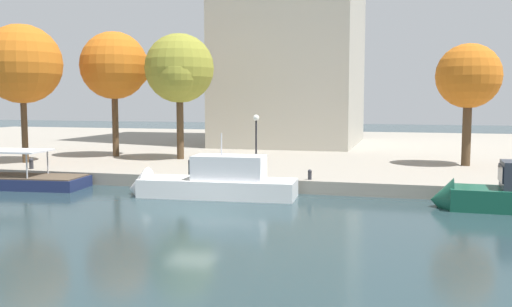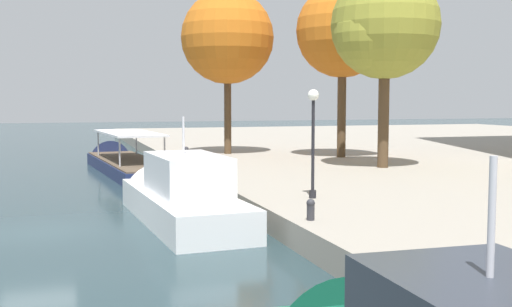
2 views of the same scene
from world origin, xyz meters
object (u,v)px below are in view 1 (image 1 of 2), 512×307
at_px(tree_1, 469,78).
at_px(mooring_bollard_0, 31,163).
at_px(mooring_bollard_1, 310,174).
at_px(tree_2, 179,71).
at_px(tree_3, 116,67).
at_px(tree_0, 21,64).
at_px(motor_yacht_1, 209,185).
at_px(lamp_post, 256,136).

bearing_deg(tree_1, mooring_bollard_0, -160.89).
distance_m(mooring_bollard_0, tree_1, 33.45).
xyz_separation_m(mooring_bollard_1, tree_2, (-12.75, 9.23, 7.14)).
bearing_deg(tree_3, tree_2, -9.45).
distance_m(mooring_bollard_0, tree_0, 8.92).
bearing_deg(tree_3, tree_1, 1.21).
relative_size(tree_2, tree_3, 0.96).
xyz_separation_m(mooring_bollard_0, tree_0, (-3.27, 3.60, 7.48)).
xyz_separation_m(mooring_bollard_1, tree_3, (-19.17, 10.30, 7.55)).
xyz_separation_m(motor_yacht_1, tree_0, (-18.24, 6.80, 8.02)).
distance_m(tree_1, tree_3, 29.57).
bearing_deg(motor_yacht_1, tree_0, -24.30).
relative_size(tree_1, tree_2, 0.88).
distance_m(motor_yacht_1, lamp_post, 5.74).
relative_size(lamp_post, tree_1, 0.44).
xyz_separation_m(motor_yacht_1, lamp_post, (1.71, 4.76, 2.72)).
distance_m(mooring_bollard_1, tree_1, 16.34).
bearing_deg(lamp_post, mooring_bollard_0, -174.66).
distance_m(motor_yacht_1, mooring_bollard_0, 15.32).
bearing_deg(lamp_post, motor_yacht_1, -109.79).
relative_size(motor_yacht_1, mooring_bollard_1, 16.20).
xyz_separation_m(tree_0, tree_1, (34.32, 7.15, -1.20)).
distance_m(lamp_post, tree_1, 17.55).
relative_size(motor_yacht_1, tree_3, 0.97).
bearing_deg(mooring_bollard_1, tree_0, 171.06).
relative_size(motor_yacht_1, lamp_post, 2.63).
xyz_separation_m(tree_1, tree_2, (-23.11, -1.69, 0.78)).
xyz_separation_m(lamp_post, tree_1, (14.37, 9.20, 4.10)).
distance_m(tree_0, tree_2, 12.48).
height_order(tree_0, tree_2, tree_0).
bearing_deg(mooring_bollard_0, tree_0, 132.21).
distance_m(tree_1, tree_2, 23.18).
xyz_separation_m(motor_yacht_1, mooring_bollard_0, (-14.97, 3.20, 0.54)).
bearing_deg(lamp_post, mooring_bollard_1, -23.31).
relative_size(mooring_bollard_0, tree_0, 0.07).
relative_size(mooring_bollard_0, lamp_post, 0.20).
xyz_separation_m(lamp_post, tree_2, (-8.74, 7.50, 4.88)).
bearing_deg(tree_1, motor_yacht_1, -139.06).
bearing_deg(mooring_bollard_1, tree_3, 151.75).
xyz_separation_m(mooring_bollard_1, tree_1, (10.36, 10.92, 6.35)).
bearing_deg(tree_2, mooring_bollard_1, -35.91).
distance_m(mooring_bollard_0, tree_2, 13.97).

